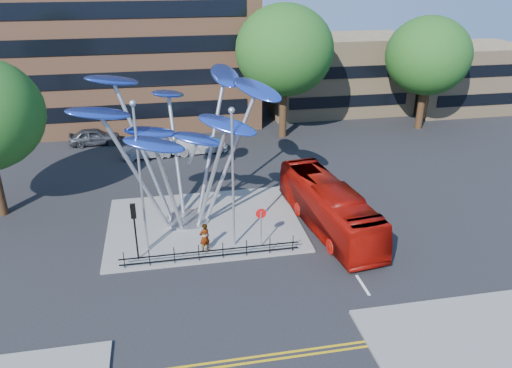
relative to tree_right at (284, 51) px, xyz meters
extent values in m
plane|color=black|center=(-8.00, -22.00, -8.04)|extent=(120.00, 120.00, 0.00)
cube|color=slate|center=(-9.00, -16.00, -7.96)|extent=(12.00, 9.00, 0.15)
cube|color=slate|center=(3.00, -29.00, -7.96)|extent=(12.00, 6.00, 0.15)
cube|color=gold|center=(-8.00, -28.00, -8.03)|extent=(40.00, 0.12, 0.01)
cube|color=gold|center=(-8.00, -28.30, -8.03)|extent=(40.00, 0.12, 0.01)
cube|color=tan|center=(8.00, 8.00, -4.04)|extent=(15.00, 8.00, 8.00)
cube|color=tan|center=(22.00, 6.00, -4.54)|extent=(12.00, 8.00, 7.00)
cylinder|color=black|center=(0.00, 0.00, -5.18)|extent=(0.70, 0.70, 5.72)
ellipsoid|color=#164B15|center=(0.00, 0.00, 0.02)|extent=(8.80, 8.80, 8.10)
cylinder|color=black|center=(14.00, 0.00, -5.51)|extent=(0.70, 0.70, 5.06)
ellipsoid|color=#164B15|center=(14.00, 0.00, -0.91)|extent=(8.00, 8.00, 7.36)
cylinder|color=#9EA0A5|center=(-10.00, -15.50, -7.83)|extent=(2.80, 2.80, 0.12)
cylinder|color=#9EA0A5|center=(-11.20, -16.10, -3.99)|extent=(0.24, 0.24, 7.80)
ellipsoid|color=blue|center=(-14.40, -17.10, -0.09)|extent=(3.92, 2.95, 1.39)
cylinder|color=#9EA0A5|center=(-10.40, -16.50, -4.69)|extent=(0.24, 0.24, 6.40)
ellipsoid|color=blue|center=(-11.60, -18.70, -1.49)|extent=(3.47, 1.78, 1.31)
cylinder|color=#9EA0A5|center=(-9.40, -16.30, -4.39)|extent=(0.24, 0.24, 7.00)
ellipsoid|color=blue|center=(-7.60, -17.90, -0.89)|extent=(3.81, 3.11, 1.36)
cylinder|color=#9EA0A5|center=(-8.80, -15.50, -3.79)|extent=(0.24, 0.24, 8.20)
ellipsoid|color=blue|center=(-5.40, -15.10, 0.31)|extent=(3.52, 4.06, 1.44)
cylinder|color=#9EA0A5|center=(-9.20, -14.60, -3.59)|extent=(0.24, 0.24, 8.60)
ellipsoid|color=blue|center=(-7.00, -12.60, 0.71)|extent=(2.21, 3.79, 1.39)
cylinder|color=#9EA0A5|center=(-10.20, -14.50, -4.19)|extent=(0.24, 0.24, 7.40)
ellipsoid|color=blue|center=(-10.60, -11.90, -0.49)|extent=(3.02, 3.71, 1.34)
cylinder|color=#9EA0A5|center=(-11.00, -15.10, -3.49)|extent=(0.24, 0.24, 8.80)
ellipsoid|color=blue|center=(-13.80, -13.70, 0.91)|extent=(3.88, 3.60, 1.42)
ellipsoid|color=blue|center=(-11.80, -15.30, -1.89)|extent=(3.40, 1.96, 1.13)
ellipsoid|color=blue|center=(-9.10, -15.90, -2.29)|extent=(3.39, 2.16, 1.11)
cylinder|color=#9EA0A5|center=(-12.50, -18.50, -3.64)|extent=(0.14, 0.14, 8.50)
sphere|color=#9EA0A5|center=(-12.50, -18.50, 0.73)|extent=(0.36, 0.36, 0.36)
cylinder|color=#9EA0A5|center=(-7.50, -19.00, -3.89)|extent=(0.14, 0.14, 8.00)
sphere|color=#9EA0A5|center=(-7.50, -19.00, 0.23)|extent=(0.36, 0.36, 0.36)
cylinder|color=black|center=(-13.00, -19.50, -6.29)|extent=(0.10, 0.10, 3.20)
cube|color=black|center=(-13.00, -19.50, -4.89)|extent=(0.28, 0.18, 0.85)
sphere|color=#FF0C0C|center=(-13.00, -19.50, -4.61)|extent=(0.18, 0.18, 0.18)
cylinder|color=#9EA0A5|center=(-6.00, -19.50, -6.74)|extent=(0.08, 0.08, 2.30)
cylinder|color=red|center=(-6.00, -19.47, -5.74)|extent=(0.60, 0.04, 0.60)
cube|color=white|center=(-6.00, -19.45, -5.74)|extent=(0.42, 0.03, 0.10)
cylinder|color=black|center=(-13.70, -20.30, -7.39)|extent=(0.05, 0.05, 1.00)
cylinder|color=black|center=(-12.36, -20.30, -7.39)|extent=(0.05, 0.05, 1.00)
cylinder|color=black|center=(-11.01, -20.30, -7.39)|extent=(0.05, 0.05, 1.00)
cylinder|color=black|center=(-9.67, -20.30, -7.39)|extent=(0.05, 0.05, 1.00)
cylinder|color=black|center=(-8.33, -20.30, -7.39)|extent=(0.05, 0.05, 1.00)
cylinder|color=black|center=(-6.99, -20.30, -7.39)|extent=(0.05, 0.05, 1.00)
cylinder|color=black|center=(-5.64, -20.30, -7.39)|extent=(0.05, 0.05, 1.00)
cylinder|color=black|center=(-4.30, -20.30, -7.39)|extent=(0.05, 0.05, 1.00)
cube|color=black|center=(-9.00, -20.30, -7.34)|extent=(10.00, 0.06, 0.06)
cube|color=black|center=(-9.00, -20.30, -7.69)|extent=(10.00, 0.06, 0.06)
imported|color=#940D06|center=(-1.40, -17.84, -6.54)|extent=(3.79, 10.96, 2.99)
imported|color=gray|center=(-9.25, -19.38, -7.00)|extent=(0.76, 0.65, 1.77)
imported|color=#404248|center=(-17.33, 1.00, -7.27)|extent=(4.57, 2.06, 1.52)
imported|color=#9A9CA1|center=(-12.70, -3.31, -7.38)|extent=(4.05, 1.52, 1.32)
imported|color=silver|center=(-8.20, -2.77, -7.30)|extent=(5.23, 2.51, 1.47)
camera|label=1|loc=(-10.98, -44.03, 7.42)|focal=35.00mm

